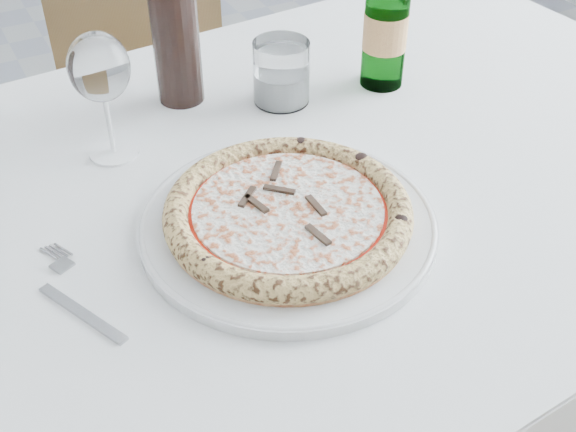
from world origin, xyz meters
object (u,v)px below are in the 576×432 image
wine_bottle (174,24)px  plate (288,223)px  chair_far (138,64)px  pizza (288,212)px  dining_table (254,233)px  tumbler (281,76)px  beer_bottle (386,21)px  wine_glass (99,70)px

wine_bottle → plate: bearing=-90.4°
chair_far → pizza: chair_far is taller
dining_table → tumbler: (0.14, 0.18, 0.12)m
beer_bottle → wine_bottle: bearing=161.0°
plate → beer_bottle: 0.41m
chair_far → tumbler: 0.71m
plate → wine_glass: bearing=118.1°
wine_glass → beer_bottle: bearing=-0.6°
plate → wine_glass: (-0.14, 0.26, 0.12)m
dining_table → plate: bearing=-90.0°
dining_table → plate: plate is taller
plate → tumbler: bearing=63.9°
wine_glass → tumbler: (0.27, 0.02, -0.09)m
beer_bottle → pizza: bearing=-140.2°
dining_table → chair_far: bearing=83.5°
pizza → tumbler: bearing=63.9°
chair_far → wine_glass: bearing=-109.0°
dining_table → wine_bottle: bearing=89.5°
plate → wine_bottle: (0.00, 0.36, 0.11)m
dining_table → beer_bottle: bearing=26.8°
chair_far → beer_bottle: beer_bottle is taller
chair_far → wine_bottle: wine_bottle is taller
chair_far → tumbler: chair_far is taller
plate → wine_bottle: size_ratio=1.26×
plate → dining_table: bearing=90.0°
tumbler → wine_glass: bearing=-175.5°
wine_glass → tumbler: bearing=4.5°
pizza → beer_bottle: bearing=39.8°
wine_glass → pizza: bearing=-61.9°
plate → wine_glass: 0.32m
plate → pizza: 0.02m
plate → wine_bottle: bearing=89.6°
dining_table → wine_glass: 0.30m
plate → tumbler: size_ratio=3.75×
tumbler → wine_bottle: bearing=149.8°
tumbler → beer_bottle: 0.18m
beer_bottle → wine_bottle: 0.32m
chair_far → plate: bearing=-95.8°
plate → pizza: bearing=-120.0°
tumbler → pizza: bearing=-116.1°
pizza → beer_bottle: 0.40m
dining_table → tumbler: size_ratio=16.65×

